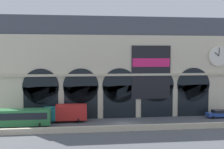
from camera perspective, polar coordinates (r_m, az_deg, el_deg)
ground_plane at (r=51.59m, az=2.33°, el=-9.64°), size 200.00×200.00×0.00m
quay_parapet_wall at (r=46.96m, az=3.29°, el=-10.42°), size 90.00×0.70×0.90m
station_building at (r=57.64m, az=1.16°, el=1.25°), size 45.50×5.39×19.40m
bus_west at (r=50.75m, az=-18.19°, el=-7.99°), size 11.00×3.25×3.10m
box_truck_midwest at (r=53.27m, az=-8.95°, el=-7.38°), size 7.50×2.91×3.12m
car_east at (r=59.90m, az=20.11°, el=-7.20°), size 4.40×2.22×1.55m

